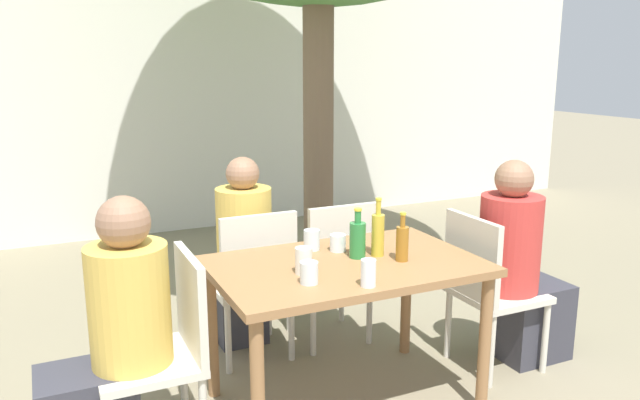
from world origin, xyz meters
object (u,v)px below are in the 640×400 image
Objects in this scene: person_seated_0 at (111,348)px; drinking_glass_1 at (304,261)px; oil_cruet_1 at (378,233)px; patio_chair_1 at (486,283)px; patio_chair_0 at (167,343)px; drinking_glass_4 at (309,273)px; dining_table_front at (346,280)px; drinking_glass_3 at (312,240)px; patio_chair_3 at (335,264)px; drinking_glass_2 at (368,273)px; green_bottle_0 at (358,239)px; amber_bottle_2 at (402,242)px; person_seated_2 at (241,262)px; drinking_glass_0 at (338,243)px; person_seated_1 at (519,273)px; patio_chair_2 at (253,277)px.

person_seated_0 is 0.91m from drinking_glass_1.
patio_chair_1 is at bearing -2.36° from oil_cruet_1.
patio_chair_0 is 0.70m from drinking_glass_4.
drinking_glass_4 reaches higher than dining_table_front.
patio_chair_0 is 0.91m from drinking_glass_3.
drinking_glass_2 is at bearing 71.81° from patio_chair_3.
green_bottle_0 is 0.22m from amber_bottle_2.
drinking_glass_2 is at bearing 99.17° from person_seated_2.
patio_chair_3 is at bearing 49.98° from drinking_glass_3.
patio_chair_0 is 3.02× the size of oil_cruet_1.
drinking_glass_1 is (0.63, -0.06, 0.31)m from patio_chair_0.
drinking_glass_0 is 0.14m from drinking_glass_3.
patio_chair_0 reaches higher than drinking_glass_2.
amber_bottle_2 is at bearing -47.18° from drinking_glass_3.
amber_bottle_2 is at bearing -61.80° from oil_cruet_1.
patio_chair_3 is 9.09× the size of drinking_glass_4.
drinking_glass_0 is at bearing 105.93° from green_bottle_0.
dining_table_front is at bearing 34.36° from drinking_glass_4.
person_seated_0 is 1.14m from drinking_glass_2.
green_bottle_0 is at bearing 87.61° from person_seated_1.
amber_bottle_2 is (0.07, -0.12, -0.02)m from oil_cruet_1.
drinking_glass_4 is (-0.33, -0.38, 0.01)m from drinking_glass_0.
patio_chair_0 is 0.99m from drinking_glass_0.
person_seated_1 is at bearing 154.80° from patio_chair_2.
drinking_glass_3 reaches higher than dining_table_front.
person_seated_0 is 9.53× the size of drinking_glass_1.
amber_bottle_2 is (0.52, -0.98, 0.33)m from person_seated_2.
patio_chair_1 reaches higher than drinking_glass_0.
amber_bottle_2 reaches higher than drinking_glass_3.
drinking_glass_4 is at bearing 57.16° from patio_chair_3.
patio_chair_1 is 1.03m from drinking_glass_3.
drinking_glass_4 is at bearing 97.88° from person_seated_1.
oil_cruet_1 reaches higher than drinking_glass_3.
dining_table_front is 0.71m from patio_chair_3.
patio_chair_2 is at bearing 111.86° from dining_table_front.
patio_chair_0 is 0.76× the size of person_seated_2.
patio_chair_1 reaches higher than dining_table_front.
patio_chair_0 is 7.43× the size of drinking_glass_2.
patio_chair_3 is 0.76× the size of person_seated_0.
drinking_glass_4 is at bearing 99.43° from patio_chair_1.
person_seated_1 is 9.61× the size of drinking_glass_1.
drinking_glass_1 is at bearing 85.87° from person_seated_0.
person_seated_0 is at bearing 90.00° from patio_chair_1.
amber_bottle_2 is at bearing -3.64° from drinking_glass_1.
oil_cruet_1 is 2.46× the size of drinking_glass_2.
person_seated_2 is 11.15× the size of drinking_glass_3.
drinking_glass_2 is (0.19, -0.27, -0.00)m from drinking_glass_1.
person_seated_0 is 1.25m from green_bottle_0.
patio_chair_1 is 1.00× the size of patio_chair_3.
patio_chair_1 is 0.90m from patio_chair_3.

